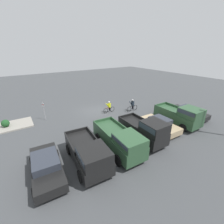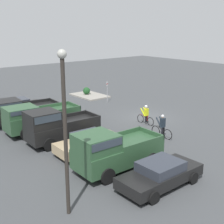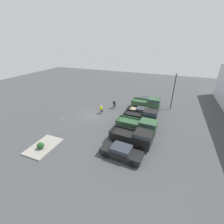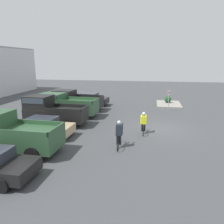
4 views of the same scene
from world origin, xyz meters
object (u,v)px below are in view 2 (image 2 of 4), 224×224
(sedan_0, at_px, (160,174))
(fire_lane_sign, at_px, (107,89))
(sedan_2, at_px, (16,107))
(sedan_1, at_px, (90,143))
(cyclist_1, at_px, (162,126))
(lamppost, at_px, (65,123))
(shrub, at_px, (87,91))
(pickup_truck_3, at_px, (21,111))
(cyclist_0, at_px, (146,114))
(pickup_truck_1, at_px, (56,126))
(pickup_truck_0, at_px, (113,150))
(pickup_truck_2, at_px, (38,117))

(sedan_0, bearing_deg, fire_lane_sign, -30.59)
(sedan_0, distance_m, sedan_2, 16.80)
(sedan_1, bearing_deg, cyclist_1, -100.46)
(sedan_2, height_order, lamppost, lamppost)
(sedan_1, bearing_deg, shrub, -34.78)
(pickup_truck_3, bearing_deg, cyclist_0, -130.80)
(pickup_truck_3, bearing_deg, cyclist_1, -146.59)
(sedan_1, xyz_separation_m, pickup_truck_1, (2.82, 0.67, 0.54))
(pickup_truck_0, xyz_separation_m, fire_lane_sign, (12.34, -9.66, 0.17))
(pickup_truck_1, height_order, pickup_truck_3, pickup_truck_1)
(shrub, bearing_deg, lamppost, 142.64)
(sedan_1, relative_size, pickup_truck_2, 0.78)
(pickup_truck_0, distance_m, pickup_truck_2, 8.41)
(pickup_truck_0, xyz_separation_m, pickup_truck_3, (11.22, 0.20, -0.11))
(pickup_truck_1, distance_m, sedan_2, 8.43)
(sedan_0, relative_size, pickup_truck_0, 0.89)
(pickup_truck_0, bearing_deg, fire_lane_sign, -38.06)
(sedan_1, distance_m, shrub, 16.47)
(sedan_0, relative_size, pickup_truck_3, 0.86)
(pickup_truck_2, bearing_deg, sedan_0, -175.82)
(pickup_truck_1, bearing_deg, sedan_0, -173.91)
(pickup_truck_0, distance_m, cyclist_0, 8.76)
(pickup_truck_3, distance_m, cyclist_0, 10.03)
(fire_lane_sign, bearing_deg, sedan_1, 136.13)
(lamppost, bearing_deg, pickup_truck_2, -20.81)
(sedan_0, relative_size, shrub, 5.66)
(pickup_truck_0, xyz_separation_m, cyclist_0, (4.67, -7.40, -0.40))
(sedan_0, relative_size, fire_lane_sign, 2.02)
(pickup_truck_1, relative_size, lamppost, 0.73)
(sedan_0, height_order, pickup_truck_1, pickup_truck_1)
(sedan_2, distance_m, cyclist_1, 13.41)
(sedan_2, distance_m, fire_lane_sign, 9.28)
(pickup_truck_2, xyz_separation_m, lamppost, (-10.31, 3.92, 2.88))
(shrub, bearing_deg, pickup_truck_1, 136.77)
(pickup_truck_2, bearing_deg, sedan_2, -6.77)
(cyclist_0, bearing_deg, sedan_1, 105.23)
(sedan_0, height_order, cyclist_1, cyclist_1)
(sedan_1, height_order, shrub, sedan_1)
(pickup_truck_0, distance_m, fire_lane_sign, 15.67)
(sedan_0, distance_m, cyclist_0, 10.04)
(cyclist_0, relative_size, fire_lane_sign, 0.79)
(pickup_truck_1, xyz_separation_m, pickup_truck_3, (5.62, 0.00, -0.13))
(sedan_0, relative_size, sedan_1, 1.04)
(cyclist_1, bearing_deg, sedan_1, 79.54)
(pickup_truck_0, height_order, pickup_truck_1, pickup_truck_1)
(sedan_2, bearing_deg, lamppost, 163.92)
(pickup_truck_1, bearing_deg, cyclist_0, -97.02)
(sedan_0, xyz_separation_m, sedan_2, (16.80, 0.16, 0.05))
(sedan_0, bearing_deg, pickup_truck_2, 4.18)
(pickup_truck_3, relative_size, cyclist_0, 2.99)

